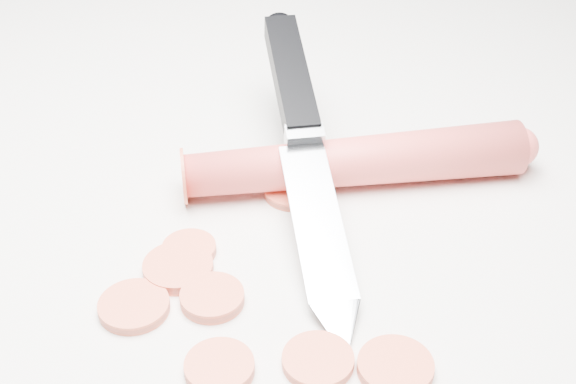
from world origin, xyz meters
The scene contains 11 objects.
ground centered at (0.00, 0.00, 0.00)m, with size 2.40×2.40×0.00m, color silver.
carrot centered at (-0.01, 0.07, 0.02)m, with size 0.03×0.03×0.22m, color #DD3D3A.
carrot_slice_0 centered at (-0.06, -0.04, 0.00)m, with size 0.03×0.03×0.01m, color #DB5033.
carrot_slice_1 centered at (-0.06, -0.09, 0.00)m, with size 0.04×0.04×0.01m, color #DB5033.
carrot_slice_2 centered at (0.05, -0.07, 0.00)m, with size 0.04×0.04×0.01m, color #DB5033.
carrot_slice_3 centered at (0.08, -0.06, 0.00)m, with size 0.04×0.04×0.01m, color #DB5033.
carrot_slice_4 centered at (0.01, -0.10, 0.00)m, with size 0.03×0.03×0.01m, color #DB5033.
carrot_slice_5 centered at (-0.05, -0.06, 0.00)m, with size 0.04×0.04×0.01m, color #DB5033.
carrot_slice_7 centered at (-0.03, 0.04, 0.00)m, with size 0.04×0.04×0.01m, color #DB5033.
carrot_slice_8 centered at (-0.02, -0.07, 0.00)m, with size 0.03×0.03×0.01m, color #DB5033.
kitchen_knife centered at (-0.02, 0.04, 0.04)m, with size 0.19×0.23×0.07m, color #B3B5BA, non-canonical shape.
Camera 1 is at (0.17, -0.31, 0.31)m, focal length 50.00 mm.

